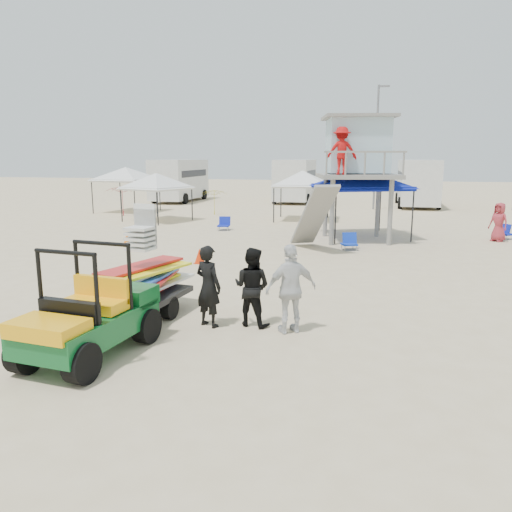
% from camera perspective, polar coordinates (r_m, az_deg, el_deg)
% --- Properties ---
extents(ground, '(140.00, 140.00, 0.00)m').
position_cam_1_polar(ground, '(8.65, -7.94, -12.14)').
color(ground, beige).
rests_on(ground, ground).
extents(utility_cart, '(1.54, 2.67, 1.93)m').
position_cam_1_polar(utility_cart, '(9.04, -18.89, -5.57)').
color(utility_cart, '#0D5423').
rests_on(utility_cart, ground).
extents(surf_trailer, '(1.49, 2.44, 2.16)m').
position_cam_1_polar(surf_trailer, '(11.02, -12.47, -2.36)').
color(surf_trailer, black).
rests_on(surf_trailer, ground).
extents(man_left, '(0.73, 0.62, 1.69)m').
position_cam_1_polar(man_left, '(10.20, -5.47, -3.45)').
color(man_left, black).
rests_on(man_left, ground).
extents(man_mid, '(0.91, 0.78, 1.63)m').
position_cam_1_polar(man_mid, '(10.20, -0.48, -3.54)').
color(man_mid, black).
rests_on(man_mid, ground).
extents(man_right, '(1.11, 0.91, 1.78)m').
position_cam_1_polar(man_right, '(9.79, 4.03, -3.78)').
color(man_right, silver).
rests_on(man_right, ground).
extents(lifeguard_tower, '(3.68, 3.68, 4.97)m').
position_cam_1_polar(lifeguard_tower, '(21.18, 11.38, 11.76)').
color(lifeguard_tower, gray).
rests_on(lifeguard_tower, ground).
extents(canopy_blue, '(4.50, 4.50, 3.36)m').
position_cam_1_polar(canopy_blue, '(22.12, 11.94, 9.41)').
color(canopy_blue, black).
rests_on(canopy_blue, ground).
extents(canopy_white_a, '(3.64, 3.64, 2.99)m').
position_cam_1_polar(canopy_white_a, '(27.76, -11.35, 8.98)').
color(canopy_white_a, black).
rests_on(canopy_white_a, ground).
extents(canopy_white_b, '(3.47, 3.47, 3.23)m').
position_cam_1_polar(canopy_white_b, '(32.90, -14.67, 9.55)').
color(canopy_white_b, black).
rests_on(canopy_white_b, ground).
extents(canopy_white_c, '(3.01, 3.01, 3.12)m').
position_cam_1_polar(canopy_white_c, '(27.69, 5.34, 9.40)').
color(canopy_white_c, black).
rests_on(canopy_white_c, ground).
extents(umbrella_a, '(2.11, 2.14, 1.81)m').
position_cam_1_polar(umbrella_a, '(30.68, -15.04, 6.12)').
color(umbrella_a, '#B31322').
rests_on(umbrella_a, ground).
extents(umbrella_b, '(2.07, 2.09, 1.55)m').
position_cam_1_polar(umbrella_b, '(30.30, -4.79, 6.15)').
color(umbrella_b, '#CEC612').
rests_on(umbrella_b, ground).
extents(cone_near, '(0.34, 0.34, 0.50)m').
position_cam_1_polar(cone_near, '(16.43, -6.47, 0.02)').
color(cone_near, red).
rests_on(cone_near, ground).
extents(cone_far, '(0.34, 0.34, 0.50)m').
position_cam_1_polar(cone_far, '(20.32, -14.51, 1.87)').
color(cone_far, '#FF6908').
rests_on(cone_far, ground).
extents(beach_chair_a, '(0.61, 0.65, 0.64)m').
position_cam_1_polar(beach_chair_a, '(23.95, -3.68, 3.73)').
color(beach_chair_a, '#0F20A9').
rests_on(beach_chair_a, ground).
extents(beach_chair_b, '(0.68, 0.75, 0.64)m').
position_cam_1_polar(beach_chair_b, '(19.09, 10.62, 1.65)').
color(beach_chair_b, '#1135B9').
rests_on(beach_chair_b, ground).
extents(beach_chair_c, '(0.73, 0.87, 0.64)m').
position_cam_1_polar(beach_chair_c, '(23.77, 26.51, 2.52)').
color(beach_chair_c, '#1021AF').
rests_on(beach_chair_c, ground).
extents(rv_far_left, '(2.64, 6.80, 3.25)m').
position_cam_1_polar(rv_far_left, '(40.29, -8.73, 8.76)').
color(rv_far_left, silver).
rests_on(rv_far_left, ground).
extents(rv_mid_left, '(2.65, 6.50, 3.25)m').
position_cam_1_polar(rv_mid_left, '(39.37, 4.52, 8.80)').
color(rv_mid_left, silver).
rests_on(rv_mid_left, ground).
extents(rv_mid_right, '(2.64, 7.00, 3.25)m').
position_cam_1_polar(rv_mid_right, '(37.55, 18.00, 8.18)').
color(rv_mid_right, silver).
rests_on(rv_mid_right, ground).
extents(light_pole_left, '(0.14, 0.14, 8.00)m').
position_cam_1_polar(light_pole_left, '(34.40, 13.55, 11.86)').
color(light_pole_left, slate).
rests_on(light_pole_left, ground).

